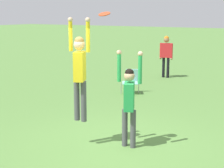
% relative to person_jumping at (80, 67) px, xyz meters
% --- Properties ---
extents(ground_plane, '(120.00, 120.00, 0.00)m').
position_rel_person_jumping_xyz_m(ground_plane, '(0.62, 0.38, -1.70)').
color(ground_plane, '#56843D').
extents(person_jumping, '(0.55, 0.44, 2.18)m').
position_rel_person_jumping_xyz_m(person_jumping, '(0.00, 0.00, 0.00)').
color(person_jumping, '#4C4C51').
rests_on(person_jumping, ground_plane).
extents(person_defending, '(0.59, 0.48, 2.05)m').
position_rel_person_jumping_xyz_m(person_defending, '(0.94, 0.44, -0.62)').
color(person_defending, '#4C4C51').
rests_on(person_defending, ground_plane).
extents(frisbee, '(0.24, 0.23, 0.09)m').
position_rel_person_jumping_xyz_m(frisbee, '(0.57, 0.07, 1.08)').
color(frisbee, '#E04C23').
extents(camping_chair_2, '(0.73, 0.79, 0.84)m').
position_rel_person_jumping_xyz_m(camping_chair_2, '(-1.61, 5.19, -1.23)').
color(camping_chair_2, gray).
rests_on(camping_chair_2, ground_plane).
extents(person_spectator_near, '(0.62, 0.32, 1.81)m').
position_rel_person_jumping_xyz_m(person_spectator_near, '(-1.88, 8.78, -0.59)').
color(person_spectator_near, black).
rests_on(person_spectator_near, ground_plane).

